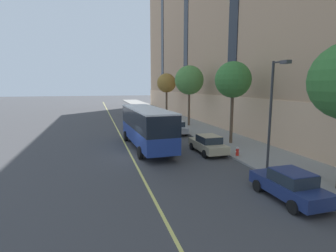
% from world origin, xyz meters
% --- Properties ---
extents(ground_plane, '(260.00, 260.00, 0.00)m').
position_xyz_m(ground_plane, '(0.00, 0.00, 0.00)').
color(ground_plane, '#424244').
extents(sidewalk, '(5.56, 160.00, 0.15)m').
position_xyz_m(sidewalk, '(9.65, 3.00, 0.07)').
color(sidewalk, gray).
rests_on(sidewalk, ground).
extents(city_bus, '(3.25, 11.07, 3.67)m').
position_xyz_m(city_bus, '(1.00, 2.82, 2.12)').
color(city_bus, navy).
rests_on(city_bus, ground).
extents(parked_car_navy_0, '(1.95, 4.24, 1.56)m').
position_xyz_m(parked_car_navy_0, '(5.77, -9.85, 0.78)').
color(parked_car_navy_0, navy).
rests_on(parked_car_navy_0, ground).
extents(parked_car_silver_2, '(1.93, 4.63, 1.56)m').
position_xyz_m(parked_car_silver_2, '(5.74, 9.03, 0.78)').
color(parked_car_silver_2, '#B7B7BC').
rests_on(parked_car_silver_2, ground).
extents(parked_car_white_3, '(2.05, 4.53, 1.56)m').
position_xyz_m(parked_car_white_3, '(5.71, 21.94, 0.78)').
color(parked_car_white_3, silver).
rests_on(parked_car_white_3, ground).
extents(parked_car_silver_4, '(1.93, 4.32, 1.56)m').
position_xyz_m(parked_car_silver_4, '(5.56, 29.50, 0.78)').
color(parked_car_silver_4, '#B7B7BC').
rests_on(parked_car_silver_4, ground).
extents(parked_car_champagne_5, '(2.02, 4.51, 1.56)m').
position_xyz_m(parked_car_champagne_5, '(5.69, -0.26, 0.78)').
color(parked_car_champagne_5, '#BCAD89').
rests_on(parked_car_champagne_5, ground).
extents(street_tree_mid_block, '(3.40, 3.40, 7.77)m').
position_xyz_m(street_tree_mid_block, '(9.20, 2.20, 6.18)').
color(street_tree_mid_block, brown).
rests_on(street_tree_mid_block, sidewalk).
extents(street_tree_far_uptown, '(3.96, 3.96, 8.23)m').
position_xyz_m(street_tree_far_uptown, '(9.20, 14.07, 6.37)').
color(street_tree_far_uptown, brown).
rests_on(street_tree_far_uptown, sidewalk).
extents(street_tree_far_downtown, '(3.42, 3.42, 7.68)m').
position_xyz_m(street_tree_far_downtown, '(9.20, 25.94, 6.06)').
color(street_tree_far_downtown, brown).
rests_on(street_tree_far_downtown, sidewalk).
extents(street_lamp, '(0.36, 1.48, 7.04)m').
position_xyz_m(street_lamp, '(7.47, -6.04, 4.45)').
color(street_lamp, '#2D2D30').
rests_on(street_lamp, sidewalk).
extents(fire_hydrant, '(0.42, 0.24, 0.72)m').
position_xyz_m(fire_hydrant, '(7.37, -2.16, 0.49)').
color(fire_hydrant, red).
rests_on(fire_hydrant, sidewalk).
extents(lane_centerline, '(0.16, 140.00, 0.01)m').
position_xyz_m(lane_centerline, '(-0.70, 3.00, 0.00)').
color(lane_centerline, '#E0D66B').
rests_on(lane_centerline, ground).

